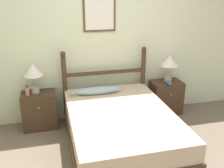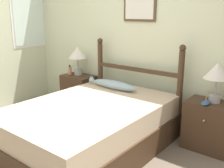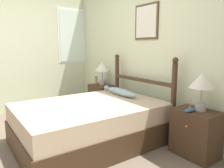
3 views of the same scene
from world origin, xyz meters
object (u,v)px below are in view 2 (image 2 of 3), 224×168
Objects in this scene: model_boat at (206,103)px; fish_pillow at (113,85)px; bed at (90,127)px; table_lamp_left at (78,54)px; nightstand_right at (209,126)px; bottle at (70,70)px; table_lamp_right at (217,73)px; nightstand_left at (79,92)px.

model_boat reaches higher than fish_pillow.
bed is 4.29× the size of table_lamp_left.
table_lamp_left is at bearing 179.08° from nightstand_right.
bottle is at bearing -178.87° from nightstand_right.
table_lamp_right is at bearing 33.75° from nightstand_right.
bottle is (-0.11, -0.08, -0.26)m from table_lamp_left.
table_lamp_right is at bearing 1.58° from bottle.
model_boat reaches higher than nightstand_left.
bed is 2.52× the size of fish_pillow.
nightstand_left is at bearing 176.91° from model_boat.
table_lamp_left is 2.15m from table_lamp_right.
nightstand_left reaches higher than bed.
nightstand_left is 1.00× the size of nightstand_right.
model_boat is at bearing 4.52° from fish_pillow.
table_lamp_left is (-2.12, 0.03, 0.61)m from nightstand_right.
nightstand_right is 0.32m from model_boat.
fish_pillow is (-1.20, -0.09, 0.02)m from model_boat.
model_boat reaches higher than bed.
bed is 1.30m from model_boat.
bed is at bearing -34.16° from bottle.
table_lamp_right is 2.78× the size of bottle.
bed is 3.39× the size of nightstand_left.
table_lamp_left reaches higher than model_boat.
table_lamp_left is 2.13m from model_boat.
table_lamp_left reaches higher than bed.
model_boat is at bearing -101.04° from nightstand_right.
nightstand_right is 0.61m from table_lamp_right.
bed is at bearing -140.86° from nightstand_right.
model_boat is 1.21m from fish_pillow.
table_lamp_right reaches higher than bottle.
nightstand_left is 1.26× the size of table_lamp_right.
bottle reaches higher than nightstand_right.
bottle is 1.02m from fish_pillow.
table_lamp_right is (2.15, -0.02, 0.00)m from table_lamp_left.
table_lamp_left is at bearing 140.70° from bed.
model_boat is at bearing -3.09° from nightstand_left.
fish_pillow is at bearing -9.17° from bottle.
table_lamp_right is at bearing 10.19° from fish_pillow.
fish_pillow reaches higher than nightstand_left.
table_lamp_right reaches higher than fish_pillow.
table_lamp_right reaches higher than nightstand_left.
nightstand_right is 0.74× the size of fish_pillow.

